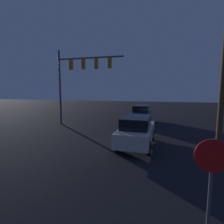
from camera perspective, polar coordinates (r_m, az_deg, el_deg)
car_near at (r=10.51m, az=8.09°, el=-5.99°), size 1.94×4.69×1.75m
car_far at (r=18.23m, az=9.41°, el=-0.50°), size 1.86×4.66×1.75m
traffic_signal_mast at (r=16.73m, az=-11.01°, el=12.56°), size 6.29×0.30×7.00m
stop_sign at (r=4.41m, az=29.75°, el=-16.20°), size 0.72×0.07×2.26m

